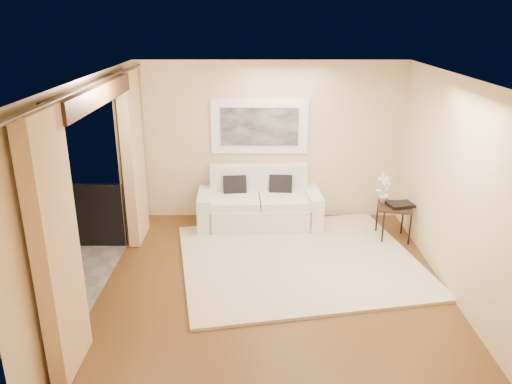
{
  "coord_description": "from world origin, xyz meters",
  "views": [
    {
      "loc": [
        -0.23,
        -5.76,
        3.39
      ],
      "look_at": [
        -0.24,
        0.79,
        1.05
      ],
      "focal_mm": 35.0,
      "sensor_mm": 36.0,
      "label": 1
    }
  ],
  "objects_px": {
    "sofa": "(259,205)",
    "orchid": "(384,188)",
    "balcony_chair_far": "(50,240)",
    "balcony_chair_near": "(38,255)",
    "side_table": "(394,209)"
  },
  "relations": [
    {
      "from": "sofa",
      "to": "orchid",
      "type": "distance_m",
      "value": 2.07
    },
    {
      "from": "orchid",
      "to": "balcony_chair_far",
      "type": "height_order",
      "value": "orchid"
    },
    {
      "from": "balcony_chair_far",
      "to": "orchid",
      "type": "bearing_deg",
      "value": -152.58
    },
    {
      "from": "sofa",
      "to": "balcony_chair_near",
      "type": "height_order",
      "value": "balcony_chair_near"
    },
    {
      "from": "balcony_chair_far",
      "to": "side_table",
      "type": "bearing_deg",
      "value": -154.34
    },
    {
      "from": "orchid",
      "to": "balcony_chair_far",
      "type": "relative_size",
      "value": 0.51
    },
    {
      "from": "sofa",
      "to": "balcony_chair_near",
      "type": "xyz_separation_m",
      "value": [
        -2.7,
        -2.41,
        0.29
      ]
    },
    {
      "from": "sofa",
      "to": "balcony_chair_near",
      "type": "relative_size",
      "value": 1.91
    },
    {
      "from": "sofa",
      "to": "side_table",
      "type": "xyz_separation_m",
      "value": [
        2.12,
        -0.58,
        0.16
      ]
    },
    {
      "from": "orchid",
      "to": "sofa",
      "type": "bearing_deg",
      "value": 166.6
    },
    {
      "from": "side_table",
      "to": "balcony_chair_near",
      "type": "height_order",
      "value": "balcony_chair_near"
    },
    {
      "from": "sofa",
      "to": "side_table",
      "type": "distance_m",
      "value": 2.2
    },
    {
      "from": "balcony_chair_far",
      "to": "balcony_chair_near",
      "type": "relative_size",
      "value": 0.89
    },
    {
      "from": "side_table",
      "to": "orchid",
      "type": "xyz_separation_m",
      "value": [
        -0.16,
        0.12,
        0.31
      ]
    },
    {
      "from": "orchid",
      "to": "balcony_chair_far",
      "type": "distance_m",
      "value": 4.96
    }
  ]
}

